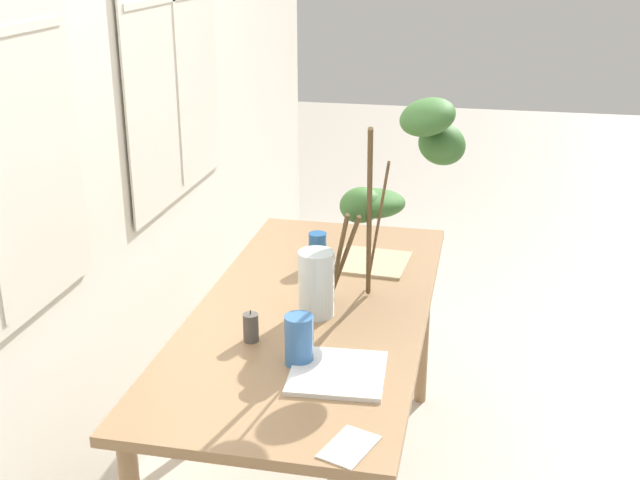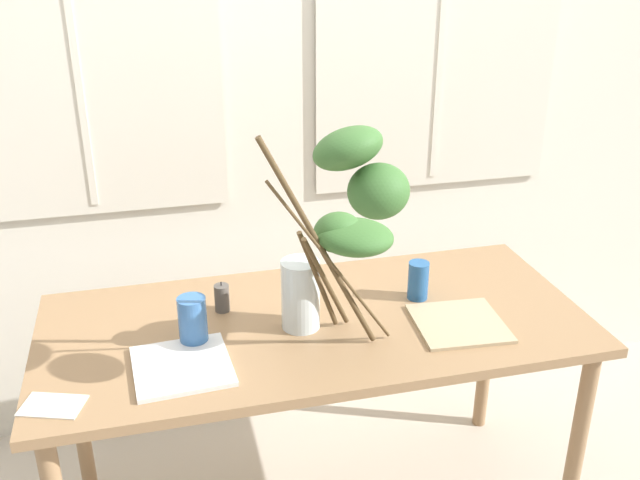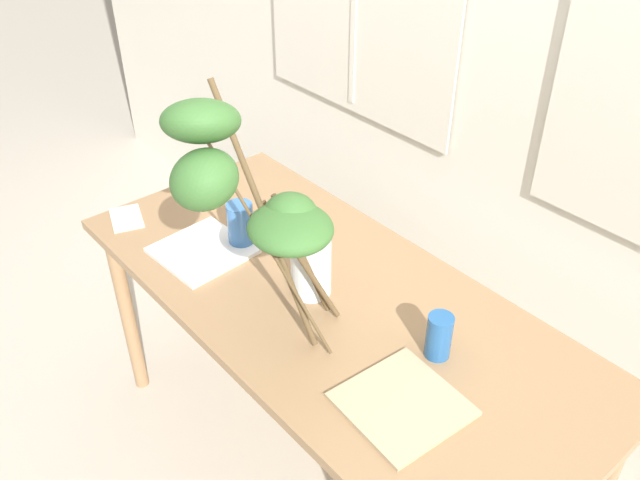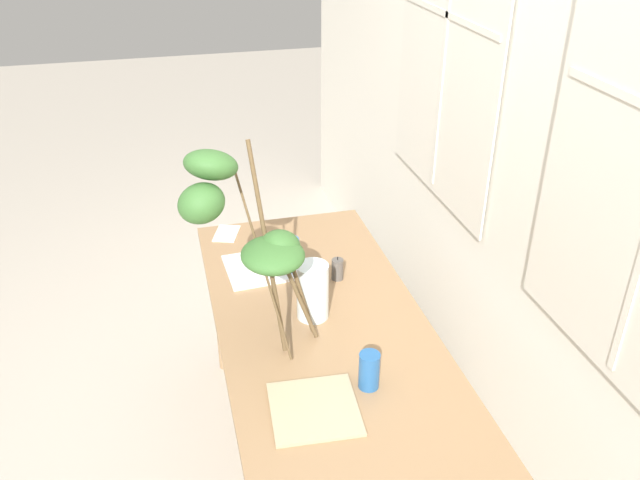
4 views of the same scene
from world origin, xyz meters
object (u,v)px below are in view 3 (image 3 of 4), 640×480
object	(u,v)px
pillar_candle	(305,227)
drinking_glass_blue_left	(241,225)
vase_with_branches	(270,214)
plate_square_right	(402,404)
dining_table	(329,318)
drinking_glass_blue_right	(439,336)
plate_square_left	(202,251)

from	to	relation	value
pillar_candle	drinking_glass_blue_left	bearing A→B (deg)	-120.80
vase_with_branches	plate_square_right	xyz separation A→B (m)	(0.39, 0.07, -0.35)
dining_table	drinking_glass_blue_right	world-z (taller)	drinking_glass_blue_right
drinking_glass_blue_left	plate_square_right	world-z (taller)	drinking_glass_blue_left
drinking_glass_blue_left	plate_square_left	xyz separation A→B (m)	(-0.04, -0.11, -0.06)
drinking_glass_blue_left	pillar_candle	size ratio (longest dim) A/B	1.47
plate_square_left	pillar_candle	distance (m)	0.32
drinking_glass_blue_left	pillar_candle	bearing A→B (deg)	59.20
drinking_glass_blue_right	plate_square_left	size ratio (longest dim) A/B	0.48
plate_square_left	drinking_glass_blue_left	bearing A→B (deg)	69.71
vase_with_branches	plate_square_left	xyz separation A→B (m)	(-0.41, 0.04, -0.35)
vase_with_branches	drinking_glass_blue_right	xyz separation A→B (m)	(0.33, 0.25, -0.30)
vase_with_branches	drinking_glass_blue_right	distance (m)	0.51
vase_with_branches	plate_square_left	size ratio (longest dim) A/B	2.81
drinking_glass_blue_right	pillar_candle	world-z (taller)	drinking_glass_blue_right
plate_square_left	plate_square_right	xyz separation A→B (m)	(0.80, 0.03, -0.00)
plate_square_left	pillar_candle	world-z (taller)	pillar_candle
dining_table	pillar_candle	xyz separation A→B (m)	(-0.26, 0.13, 0.12)
dining_table	plate_square_right	xyz separation A→B (m)	(0.40, -0.13, 0.08)
vase_with_branches	dining_table	bearing A→B (deg)	94.12
drinking_glass_blue_right	plate_square_right	distance (m)	0.20
drinking_glass_blue_right	pillar_candle	distance (m)	0.60
drinking_glass_blue_left	drinking_glass_blue_right	xyz separation A→B (m)	(0.70, 0.10, -0.01)
plate_square_left	plate_square_right	bearing A→B (deg)	1.98
vase_with_branches	pillar_candle	bearing A→B (deg)	130.46
vase_with_branches	plate_square_right	bearing A→B (deg)	9.74
vase_with_branches	plate_square_left	distance (m)	0.54
drinking_glass_blue_right	plate_square_right	bearing A→B (deg)	-72.35
drinking_glass_blue_left	drinking_glass_blue_right	distance (m)	0.70
drinking_glass_blue_right	drinking_glass_blue_left	bearing A→B (deg)	-172.11
dining_table	plate_square_right	bearing A→B (deg)	-17.75
plate_square_left	vase_with_branches	bearing A→B (deg)	-5.33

